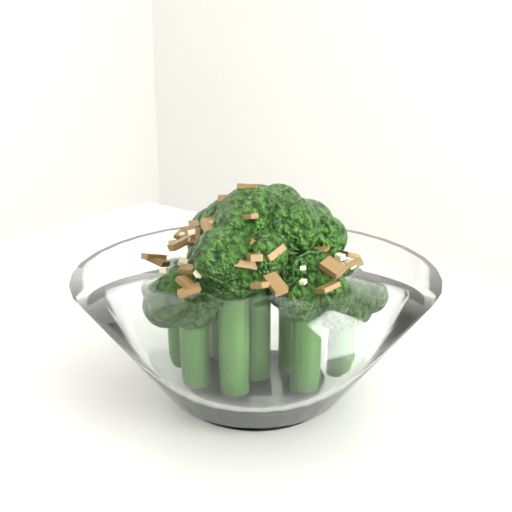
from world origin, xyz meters
The scene contains 1 object.
broccoli_dish centered at (-0.27, -0.01, 0.81)m, with size 0.23×0.23×0.14m.
Camera 1 is at (-0.03, -0.41, 1.00)m, focal length 55.00 mm.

